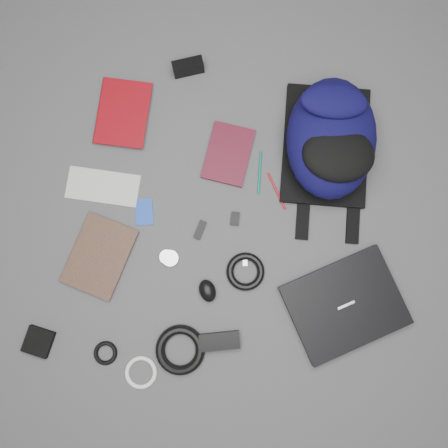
{
  "coord_description": "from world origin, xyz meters",
  "views": [
    {
      "loc": [
        -0.0,
        -0.16,
        1.44
      ],
      "look_at": [
        0.0,
        0.0,
        0.02
      ],
      "focal_mm": 35.0,
      "sensor_mm": 36.0,
      "label": 1
    }
  ],
  "objects_px": {
    "textbook_red": "(98,110)",
    "comic_book": "(75,246)",
    "mouse": "(207,291)",
    "pouch": "(39,342)",
    "laptop": "(345,305)",
    "power_brick": "(219,341)",
    "dvd_case": "(228,154)",
    "compact_camera": "(188,67)",
    "backpack": "(331,138)"
  },
  "relations": [
    {
      "from": "backpack",
      "to": "textbook_red",
      "type": "bearing_deg",
      "value": 175.6
    },
    {
      "from": "laptop",
      "to": "compact_camera",
      "type": "height_order",
      "value": "compact_camera"
    },
    {
      "from": "backpack",
      "to": "power_brick",
      "type": "xyz_separation_m",
      "value": [
        -0.36,
        -0.64,
        -0.08
      ]
    },
    {
      "from": "power_brick",
      "to": "dvd_case",
      "type": "bearing_deg",
      "value": 81.92
    },
    {
      "from": "compact_camera",
      "to": "pouch",
      "type": "bearing_deg",
      "value": -130.78
    },
    {
      "from": "laptop",
      "to": "power_brick",
      "type": "xyz_separation_m",
      "value": [
        -0.4,
        -0.11,
        -0.0
      ]
    },
    {
      "from": "comic_book",
      "to": "dvd_case",
      "type": "distance_m",
      "value": 0.59
    },
    {
      "from": "laptop",
      "to": "comic_book",
      "type": "bearing_deg",
      "value": 144.36
    },
    {
      "from": "backpack",
      "to": "mouse",
      "type": "xyz_separation_m",
      "value": [
        -0.4,
        -0.48,
        -0.07
      ]
    },
    {
      "from": "laptop",
      "to": "compact_camera",
      "type": "distance_m",
      "value": 0.95
    },
    {
      "from": "compact_camera",
      "to": "power_brick",
      "type": "bearing_deg",
      "value": -96.72
    },
    {
      "from": "textbook_red",
      "to": "comic_book",
      "type": "bearing_deg",
      "value": -90.3
    },
    {
      "from": "pouch",
      "to": "compact_camera",
      "type": "bearing_deg",
      "value": 62.11
    },
    {
      "from": "backpack",
      "to": "dvd_case",
      "type": "height_order",
      "value": "backpack"
    },
    {
      "from": "laptop",
      "to": "dvd_case",
      "type": "bearing_deg",
      "value": 103.39
    },
    {
      "from": "power_brick",
      "to": "pouch",
      "type": "distance_m",
      "value": 0.58
    },
    {
      "from": "mouse",
      "to": "dvd_case",
      "type": "bearing_deg",
      "value": 61.95
    },
    {
      "from": "compact_camera",
      "to": "pouch",
      "type": "height_order",
      "value": "compact_camera"
    },
    {
      "from": "backpack",
      "to": "dvd_case",
      "type": "xyz_separation_m",
      "value": [
        -0.33,
        -0.03,
        -0.08
      ]
    },
    {
      "from": "textbook_red",
      "to": "mouse",
      "type": "distance_m",
      "value": 0.71
    },
    {
      "from": "backpack",
      "to": "laptop",
      "type": "relative_size",
      "value": 1.27
    },
    {
      "from": "dvd_case",
      "to": "backpack",
      "type": "bearing_deg",
      "value": 18.9
    },
    {
      "from": "comic_book",
      "to": "compact_camera",
      "type": "xyz_separation_m",
      "value": [
        0.37,
        0.6,
        0.02
      ]
    },
    {
      "from": "mouse",
      "to": "pouch",
      "type": "height_order",
      "value": "mouse"
    },
    {
      "from": "comic_book",
      "to": "pouch",
      "type": "distance_m",
      "value": 0.32
    },
    {
      "from": "mouse",
      "to": "power_brick",
      "type": "height_order",
      "value": "mouse"
    },
    {
      "from": "dvd_case",
      "to": "pouch",
      "type": "xyz_separation_m",
      "value": [
        -0.61,
        -0.61,
        0.0
      ]
    },
    {
      "from": "laptop",
      "to": "mouse",
      "type": "xyz_separation_m",
      "value": [
        -0.44,
        0.05,
        0.0
      ]
    },
    {
      "from": "compact_camera",
      "to": "backpack",
      "type": "bearing_deg",
      "value": -43.56
    },
    {
      "from": "laptop",
      "to": "textbook_red",
      "type": "distance_m",
      "value": 1.04
    },
    {
      "from": "comic_book",
      "to": "pouch",
      "type": "relative_size",
      "value": 2.9
    },
    {
      "from": "textbook_red",
      "to": "mouse",
      "type": "relative_size",
      "value": 3.14
    },
    {
      "from": "comic_book",
      "to": "pouch",
      "type": "height_order",
      "value": "pouch"
    },
    {
      "from": "comic_book",
      "to": "compact_camera",
      "type": "relative_size",
      "value": 2.35
    },
    {
      "from": "backpack",
      "to": "pouch",
      "type": "distance_m",
      "value": 1.14
    },
    {
      "from": "laptop",
      "to": "dvd_case",
      "type": "distance_m",
      "value": 0.62
    },
    {
      "from": "dvd_case",
      "to": "mouse",
      "type": "relative_size",
      "value": 2.72
    },
    {
      "from": "textbook_red",
      "to": "comic_book",
      "type": "distance_m",
      "value": 0.46
    },
    {
      "from": "textbook_red",
      "to": "dvd_case",
      "type": "xyz_separation_m",
      "value": [
        0.44,
        -0.16,
        -0.0
      ]
    },
    {
      "from": "backpack",
      "to": "comic_book",
      "type": "xyz_separation_m",
      "value": [
        -0.83,
        -0.33,
        -0.08
      ]
    },
    {
      "from": "backpack",
      "to": "textbook_red",
      "type": "xyz_separation_m",
      "value": [
        -0.77,
        0.13,
        -0.08
      ]
    },
    {
      "from": "comic_book",
      "to": "dvd_case",
      "type": "bearing_deg",
      "value": 53.36
    },
    {
      "from": "textbook_red",
      "to": "comic_book",
      "type": "relative_size",
      "value": 0.94
    },
    {
      "from": "mouse",
      "to": "pouch",
      "type": "bearing_deg",
      "value": 177.01
    },
    {
      "from": "textbook_red",
      "to": "compact_camera",
      "type": "relative_size",
      "value": 2.22
    },
    {
      "from": "mouse",
      "to": "pouch",
      "type": "distance_m",
      "value": 0.56
    },
    {
      "from": "laptop",
      "to": "pouch",
      "type": "height_order",
      "value": "laptop"
    },
    {
      "from": "comic_book",
      "to": "dvd_case",
      "type": "relative_size",
      "value": 1.23
    },
    {
      "from": "comic_book",
      "to": "dvd_case",
      "type": "height_order",
      "value": "comic_book"
    },
    {
      "from": "backpack",
      "to": "compact_camera",
      "type": "relative_size",
      "value": 4.25
    }
  ]
}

